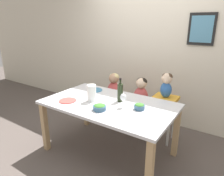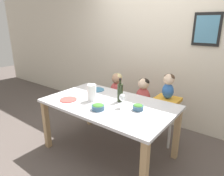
% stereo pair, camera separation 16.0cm
% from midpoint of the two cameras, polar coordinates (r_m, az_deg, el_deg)
% --- Properties ---
extents(ground_plane, '(14.00, 14.00, 0.00)m').
position_cam_midpoint_polar(ground_plane, '(2.97, 0.70, -17.70)').
color(ground_plane, '#564C47').
extents(wall_back, '(10.00, 0.09, 2.70)m').
position_cam_midpoint_polar(wall_back, '(3.59, 13.90, 11.40)').
color(wall_back, beige).
rests_on(wall_back, ground_plane).
extents(dining_table, '(1.69, 1.00, 0.75)m').
position_cam_midpoint_polar(dining_table, '(2.64, 0.75, -5.99)').
color(dining_table, silver).
rests_on(dining_table, ground_plane).
extents(chair_far_left, '(0.40, 0.40, 0.46)m').
position_cam_midpoint_polar(chair_far_left, '(3.49, 2.63, -4.61)').
color(chair_far_left, silver).
rests_on(chair_far_left, ground_plane).
extents(chair_far_center, '(0.40, 0.40, 0.46)m').
position_cam_midpoint_polar(chair_far_center, '(3.26, 10.02, -6.63)').
color(chair_far_center, silver).
rests_on(chair_far_center, ground_plane).
extents(chair_right_highchair, '(0.34, 0.34, 0.71)m').
position_cam_midpoint_polar(chair_right_highchair, '(3.05, 16.70, -5.60)').
color(chair_right_highchair, silver).
rests_on(chair_right_highchair, ground_plane).
extents(person_child_left, '(0.24, 0.19, 0.47)m').
position_cam_midpoint_polar(person_child_left, '(3.38, 2.72, 0.41)').
color(person_child_left, '#C64C4C').
rests_on(person_child_left, chair_far_left).
extents(person_child_center, '(0.24, 0.19, 0.47)m').
position_cam_midpoint_polar(person_child_center, '(3.14, 10.35, -1.30)').
color(person_child_center, '#C64C4C').
rests_on(person_child_center, chair_far_center).
extents(person_baby_right, '(0.17, 0.16, 0.36)m').
position_cam_midpoint_polar(person_baby_right, '(2.93, 17.36, 0.99)').
color(person_baby_right, '#3366B2').
rests_on(person_baby_right, chair_right_highchair).
extents(wine_bottle, '(0.07, 0.07, 0.32)m').
position_cam_midpoint_polar(wine_bottle, '(2.60, 4.08, -1.24)').
color(wine_bottle, '#232D19').
rests_on(wine_bottle, dining_table).
extents(paper_towel_roll, '(0.12, 0.12, 0.22)m').
position_cam_midpoint_polar(paper_towel_roll, '(2.64, -4.09, -1.35)').
color(paper_towel_roll, white).
rests_on(paper_towel_roll, dining_table).
extents(wine_glass_near, '(0.07, 0.07, 0.18)m').
position_cam_midpoint_polar(wine_glass_near, '(2.42, 4.79, -2.83)').
color(wine_glass_near, white).
rests_on(wine_glass_near, dining_table).
extents(salad_bowl_large, '(0.16, 0.16, 0.07)m').
position_cam_midpoint_polar(salad_bowl_large, '(2.39, -2.10, -5.40)').
color(salad_bowl_large, '#335675').
rests_on(salad_bowl_large, dining_table).
extents(salad_bowl_small, '(0.13, 0.13, 0.07)m').
position_cam_midpoint_polar(salad_bowl_small, '(2.41, 9.35, -5.44)').
color(salad_bowl_small, '#335675').
rests_on(salad_bowl_small, dining_table).
extents(dinner_plate_front_left, '(0.23, 0.23, 0.01)m').
position_cam_midpoint_polar(dinner_plate_front_left, '(2.73, -10.73, -3.29)').
color(dinner_plate_front_left, '#D14C47').
rests_on(dinner_plate_front_left, dining_table).
extents(dinner_plate_back_left, '(0.23, 0.23, 0.01)m').
position_cam_midpoint_polar(dinner_plate_back_left, '(3.08, -2.88, -0.48)').
color(dinner_plate_back_left, teal).
rests_on(dinner_plate_back_left, dining_table).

